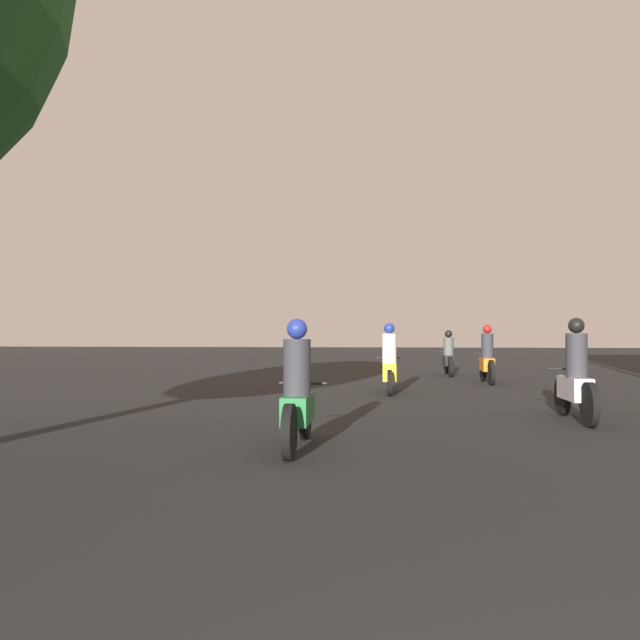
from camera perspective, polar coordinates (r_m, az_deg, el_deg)
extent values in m
cylinder|color=black|center=(8.11, -1.36, -8.70)|extent=(0.10, 0.61, 0.61)
cylinder|color=black|center=(6.77, -2.84, -10.19)|extent=(0.10, 0.61, 0.61)
cube|color=#1E6B33|center=(7.42, -2.03, -8.11)|extent=(0.30, 0.87, 0.33)
cylinder|color=black|center=(7.83, -1.58, -5.80)|extent=(0.60, 0.04, 0.04)
cylinder|color=#2D2D33|center=(7.29, -2.12, -4.34)|extent=(0.32, 0.32, 0.66)
sphere|color=navy|center=(7.28, -2.12, -0.82)|extent=(0.24, 0.24, 0.24)
cylinder|color=black|center=(11.16, 21.29, -6.45)|extent=(0.10, 0.65, 0.65)
cylinder|color=black|center=(9.84, 23.43, -7.14)|extent=(0.10, 0.65, 0.65)
cube|color=#ADADB2|center=(10.48, 22.28, -5.81)|extent=(0.30, 0.94, 0.35)
cylinder|color=black|center=(10.89, 21.61, -4.18)|extent=(0.60, 0.04, 0.04)
cylinder|color=#2D2D33|center=(10.36, 22.41, -3.01)|extent=(0.32, 0.32, 0.68)
sphere|color=black|center=(10.36, 22.39, -0.47)|extent=(0.24, 0.24, 0.24)
cylinder|color=black|center=(14.99, 6.34, -5.33)|extent=(0.10, 0.57, 0.57)
cylinder|color=black|center=(13.64, 6.39, -5.73)|extent=(0.10, 0.57, 0.57)
cube|color=gold|center=(14.30, 6.36, -4.73)|extent=(0.30, 0.86, 0.40)
cylinder|color=black|center=(14.72, 6.34, -3.46)|extent=(0.60, 0.04, 0.04)
cylinder|color=silver|center=(14.19, 6.36, -2.60)|extent=(0.32, 0.32, 0.67)
sphere|color=navy|center=(14.19, 6.35, -0.77)|extent=(0.24, 0.24, 0.24)
cylinder|color=black|center=(18.32, 14.68, -4.40)|extent=(0.10, 0.66, 0.66)
cylinder|color=black|center=(16.94, 15.40, -4.66)|extent=(0.10, 0.66, 0.66)
cube|color=orange|center=(17.62, 15.02, -3.95)|extent=(0.30, 0.78, 0.35)
cylinder|color=black|center=(18.06, 14.79, -3.01)|extent=(0.60, 0.04, 0.04)
cylinder|color=#2D2D33|center=(17.53, 15.05, -2.30)|extent=(0.32, 0.32, 0.67)
sphere|color=#A51919|center=(17.52, 15.05, -0.81)|extent=(0.24, 0.24, 0.24)
cylinder|color=black|center=(21.24, 11.47, -4.02)|extent=(0.10, 0.63, 0.63)
cylinder|color=black|center=(19.92, 11.85, -4.21)|extent=(0.10, 0.63, 0.63)
cube|color=black|center=(20.57, 11.65, -3.65)|extent=(0.30, 0.86, 0.33)
cylinder|color=black|center=(21.00, 11.53, -2.87)|extent=(0.60, 0.04, 0.04)
cylinder|color=#4C514C|center=(20.47, 11.67, -2.39)|extent=(0.32, 0.32, 0.57)
sphere|color=black|center=(20.47, 11.67, -1.25)|extent=(0.24, 0.24, 0.24)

